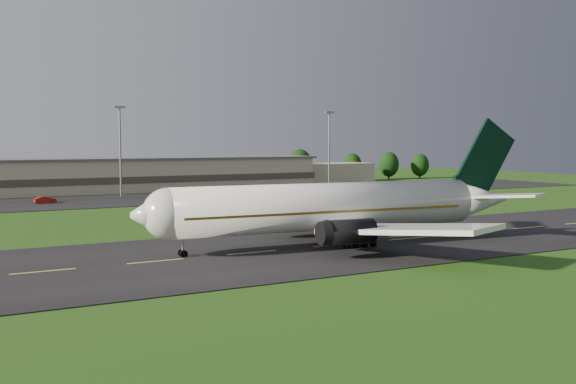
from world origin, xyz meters
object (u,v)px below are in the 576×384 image
terminal (111,176)px  light_mast_east (329,140)px  service_vehicle_b (45,200)px  service_vehicle_d (278,190)px  service_vehicle_c (202,194)px  airliner (334,207)px  light_mast_centre (120,140)px

terminal → light_mast_east: bearing=-16.8°
terminal → service_vehicle_b: 31.03m
service_vehicle_d → service_vehicle_c: bearing=116.2°
airliner → light_mast_centre: bearing=98.8°
terminal → light_mast_east: (53.60, -16.18, 8.75)m
light_mast_centre → terminal: bearing=85.0°
terminal → service_vehicle_b: size_ratio=34.32×
service_vehicle_b → terminal: bearing=-41.8°
terminal → light_mast_centre: 18.45m
service_vehicle_d → service_vehicle_b: bearing=114.3°
airliner → service_vehicle_b: bearing=112.4°
service_vehicle_c → light_mast_east: bearing=17.9°
light_mast_east → terminal: bearing=163.2°
terminal → service_vehicle_d: terminal is taller
terminal → service_vehicle_b: (-18.65, -24.59, -3.19)m
airliner → service_vehicle_d: airliner is taller
light_mast_east → service_vehicle_b: size_ratio=4.82×
airliner → terminal: airliner is taller
airliner → terminal: 96.35m
service_vehicle_c → airliner: bearing=-93.2°
light_mast_centre → service_vehicle_d: (35.33, -8.32, -11.99)m
light_mast_centre → service_vehicle_c: size_ratio=4.46×
service_vehicle_c → service_vehicle_d: bearing=6.9°
airliner → service_vehicle_b: size_ratio=12.14×
service_vehicle_d → airliner: bearing=-178.2°
light_mast_east → service_vehicle_c: 41.87m
light_mast_centre → service_vehicle_d: bearing=-13.2°
service_vehicle_c → service_vehicle_d: 19.43m
service_vehicle_b → service_vehicle_c: service_vehicle_b is taller
light_mast_east → service_vehicle_b: light_mast_east is taller
airliner → service_vehicle_c: size_ratio=11.24×
light_mast_centre → light_mast_east: bearing=0.0°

